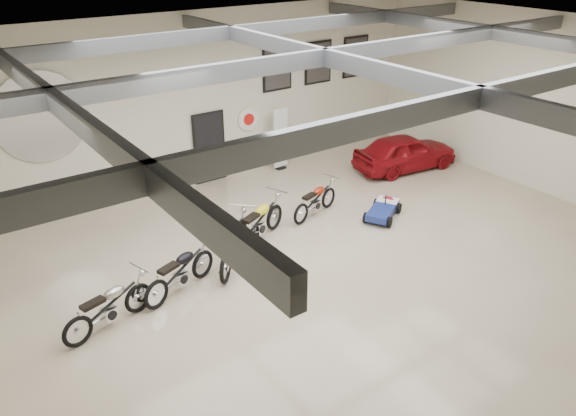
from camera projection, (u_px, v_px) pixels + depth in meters
floor at (319, 271)px, 12.65m from camera, size 16.00×12.00×0.01m
ceiling at (326, 43)px, 10.44m from camera, size 16.00×12.00×0.01m
back_wall at (190, 103)px, 15.92m from camera, size 16.00×0.02×5.00m
right_wall at (545, 105)px, 15.72m from camera, size 0.02×12.00×5.00m
ceiling_beams at (325, 57)px, 10.55m from camera, size 15.80×11.80×0.32m
door at (209, 148)px, 16.78m from camera, size 0.92×0.08×2.10m
logo_plaque at (41, 118)px, 13.66m from camera, size 2.30×0.06×1.16m
poster_left at (277, 69)px, 17.19m from camera, size 1.05×0.08×1.35m
poster_mid at (318, 62)px, 18.02m from camera, size 1.05×0.08×1.35m
poster_right at (355, 57)px, 18.86m from camera, size 1.05×0.08×1.35m
oil_sign at (248, 119)px, 17.23m from camera, size 0.72×0.10×0.72m
banner_stand at (281, 140)px, 17.68m from camera, size 0.55×0.25×1.96m
motorcycle_silver at (108, 306)px, 10.62m from camera, size 2.02×1.08×1.00m
motorcycle_black at (180, 271)px, 11.70m from camera, size 2.07×1.26×1.03m
motorcycle_gold at (234, 243)px, 12.67m from camera, size 1.99×1.97×1.11m
motorcycle_yellow at (258, 221)px, 13.64m from camera, size 2.15×1.42×1.08m
motorcycle_red at (315, 200)px, 14.91m from camera, size 1.88×1.04×0.93m
go_kart at (384, 206)px, 14.99m from camera, size 1.78×1.43×0.59m
vintage_car at (405, 152)px, 17.83m from camera, size 1.85×3.58×1.17m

